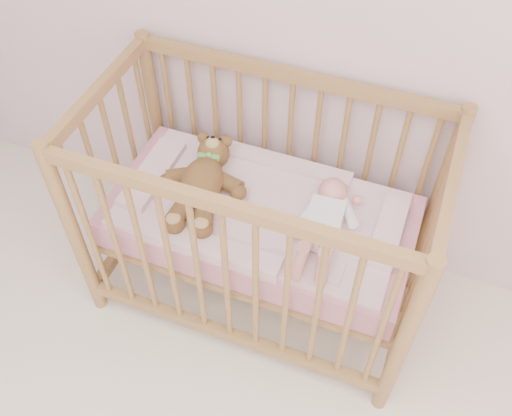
% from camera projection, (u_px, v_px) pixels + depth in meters
% --- Properties ---
extents(crib, '(1.36, 0.76, 1.00)m').
position_uv_depth(crib, '(260.00, 219.00, 2.31)').
color(crib, '#9B6F42').
rests_on(crib, floor).
extents(mattress, '(1.22, 0.62, 0.13)m').
position_uv_depth(mattress, '(260.00, 221.00, 2.32)').
color(mattress, '#CB7E98').
rests_on(mattress, crib).
extents(blanket, '(1.10, 0.58, 0.06)m').
position_uv_depth(blanket, '(261.00, 209.00, 2.26)').
color(blanket, pink).
rests_on(blanket, mattress).
extents(baby, '(0.28, 0.53, 0.12)m').
position_uv_depth(baby, '(324.00, 219.00, 2.13)').
color(baby, white).
rests_on(baby, blanket).
extents(teddy_bear, '(0.45, 0.58, 0.15)m').
position_uv_depth(teddy_bear, '(202.00, 182.00, 2.24)').
color(teddy_bear, brown).
rests_on(teddy_bear, blanket).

